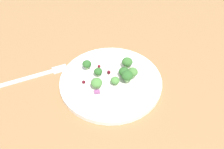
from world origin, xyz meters
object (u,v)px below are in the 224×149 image
Objects in this scene: broccoli_floret_1 at (88,64)px; fork at (35,76)px; broccoli_floret_2 at (134,72)px; plate at (112,80)px; broccoli_floret_0 at (128,62)px.

broccoli_floret_1 is 0.13× the size of fork.
broccoli_floret_1 is 11.12cm from broccoli_floret_2.
broccoli_floret_0 reaches higher than plate.
broccoli_floret_1 is 13.09cm from fork.
plate is 5.97cm from broccoli_floret_0.
broccoli_floret_0 is (4.18, -3.75, 2.04)cm from plate.
broccoli_floret_1 is at bearing -81.03° from fork.
broccoli_floret_1 is at bearing 95.94° from broccoli_floret_0.
broccoli_floret_0 is 22.63cm from fork.
broccoli_floret_0 is at bearing -41.87° from plate.
plate is 10.69× the size of broccoli_floret_1.
plate is 6.91cm from broccoli_floret_1.
broccoli_floret_1 is 0.92× the size of broccoli_floret_2.
fork is at bearing 97.67° from broccoli_floret_0.
broccoli_floret_0 is at bearing -82.33° from fork.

